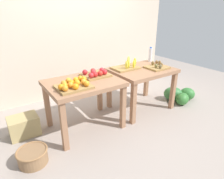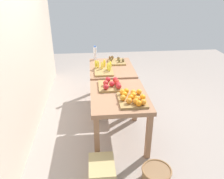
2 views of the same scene
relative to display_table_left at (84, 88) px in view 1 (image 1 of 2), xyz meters
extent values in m
plane|color=gray|center=(0.56, 0.00, -0.64)|extent=(8.00, 8.00, 0.00)
cube|color=beige|center=(0.56, 1.35, 0.86)|extent=(4.40, 0.12, 3.00)
cube|color=#976A4C|center=(0.00, 0.00, 0.08)|extent=(1.04, 0.80, 0.06)
cube|color=#976A4C|center=(-0.46, -0.34, -0.29)|extent=(0.07, 0.07, 0.69)
cube|color=#976A4C|center=(0.46, -0.34, -0.29)|extent=(0.07, 0.07, 0.69)
cube|color=#976A4C|center=(-0.46, 0.34, -0.29)|extent=(0.07, 0.07, 0.69)
cube|color=#976A4C|center=(0.46, 0.34, -0.29)|extent=(0.07, 0.07, 0.69)
cube|color=#976A4C|center=(1.12, 0.00, 0.08)|extent=(1.04, 0.80, 0.06)
cube|color=#976A4C|center=(0.66, -0.34, -0.29)|extent=(0.07, 0.07, 0.69)
cube|color=#976A4C|center=(1.58, -0.34, -0.29)|extent=(0.07, 0.07, 0.69)
cube|color=#976A4C|center=(0.66, 0.34, -0.29)|extent=(0.07, 0.07, 0.69)
cube|color=#976A4C|center=(1.58, 0.34, -0.29)|extent=(0.07, 0.07, 0.69)
cube|color=#9B7843|center=(-0.21, -0.15, 0.12)|extent=(0.44, 0.36, 0.03)
sphere|color=orange|center=(-0.23, -0.13, 0.18)|extent=(0.10, 0.10, 0.08)
sphere|color=orange|center=(-0.24, -0.28, 0.18)|extent=(0.10, 0.10, 0.08)
sphere|color=orange|center=(-0.06, -0.04, 0.18)|extent=(0.09, 0.09, 0.08)
sphere|color=orange|center=(-0.34, -0.17, 0.18)|extent=(0.08, 0.08, 0.08)
sphere|color=orange|center=(-0.04, -0.10, 0.18)|extent=(0.09, 0.09, 0.08)
sphere|color=orange|center=(-0.37, -0.26, 0.18)|extent=(0.09, 0.09, 0.08)
sphere|color=orange|center=(-0.17, -0.17, 0.18)|extent=(0.10, 0.10, 0.08)
sphere|color=orange|center=(-0.08, -0.26, 0.18)|extent=(0.10, 0.10, 0.08)
sphere|color=orange|center=(-0.08, -0.18, 0.18)|extent=(0.11, 0.11, 0.08)
sphere|color=orange|center=(-0.32, -0.09, 0.18)|extent=(0.09, 0.09, 0.08)
sphere|color=orange|center=(-0.39, -0.20, 0.18)|extent=(0.10, 0.10, 0.08)
sphere|color=orange|center=(-0.14, -0.06, 0.18)|extent=(0.11, 0.11, 0.08)
sphere|color=orange|center=(-0.23, -0.02, 0.18)|extent=(0.10, 0.10, 0.08)
sphere|color=orange|center=(-0.27, -0.20, 0.18)|extent=(0.11, 0.11, 0.08)
cube|color=#9B7843|center=(0.26, 0.11, 0.12)|extent=(0.40, 0.34, 0.03)
sphere|color=red|center=(0.38, 0.12, 0.18)|extent=(0.09, 0.09, 0.08)
sphere|color=red|center=(0.21, 0.08, 0.18)|extent=(0.11, 0.11, 0.08)
sphere|color=red|center=(0.25, 0.17, 0.18)|extent=(0.08, 0.08, 0.08)
sphere|color=red|center=(0.28, 0.00, 0.18)|extent=(0.08, 0.08, 0.08)
sphere|color=red|center=(0.12, 0.17, 0.18)|extent=(0.11, 0.11, 0.08)
sphere|color=red|center=(0.37, 0.01, 0.18)|extent=(0.11, 0.11, 0.08)
sphere|color=red|center=(0.19, -0.01, 0.18)|extent=(0.09, 0.09, 0.08)
sphere|color=red|center=(0.12, -0.01, 0.18)|extent=(0.11, 0.11, 0.08)
cube|color=#9B7843|center=(0.88, 0.16, 0.12)|extent=(0.44, 0.32, 0.03)
ellipsoid|color=yellow|center=(0.83, 0.06, 0.21)|extent=(0.05, 0.05, 0.14)
ellipsoid|color=yellow|center=(0.88, 0.08, 0.21)|extent=(0.05, 0.06, 0.14)
ellipsoid|color=yellow|center=(1.05, 0.29, 0.21)|extent=(0.06, 0.06, 0.14)
ellipsoid|color=yellow|center=(1.06, 0.13, 0.21)|extent=(0.07, 0.07, 0.14)
ellipsoid|color=yellow|center=(0.96, 0.04, 0.21)|extent=(0.06, 0.06, 0.14)
ellipsoid|color=yellow|center=(1.01, 0.25, 0.21)|extent=(0.06, 0.07, 0.14)
ellipsoid|color=yellow|center=(0.95, 0.18, 0.21)|extent=(0.05, 0.05, 0.14)
cube|color=#9B7843|center=(1.35, -0.12, 0.12)|extent=(0.36, 0.32, 0.03)
ellipsoid|color=brown|center=(1.30, -0.24, 0.18)|extent=(0.07, 0.07, 0.07)
ellipsoid|color=brown|center=(1.40, -0.16, 0.18)|extent=(0.05, 0.06, 0.07)
ellipsoid|color=brown|center=(1.46, 0.00, 0.18)|extent=(0.06, 0.06, 0.07)
ellipsoid|color=brown|center=(1.35, -0.01, 0.18)|extent=(0.06, 0.06, 0.07)
ellipsoid|color=brown|center=(1.48, -0.05, 0.18)|extent=(0.07, 0.07, 0.07)
ellipsoid|color=brown|center=(1.28, -0.16, 0.18)|extent=(0.07, 0.06, 0.07)
cylinder|color=silver|center=(1.58, 0.29, 0.24)|extent=(0.07, 0.07, 0.26)
cylinder|color=blue|center=(1.58, 0.29, 0.38)|extent=(0.04, 0.04, 0.02)
ellipsoid|color=#327332|center=(2.14, -0.27, -0.52)|extent=(0.35, 0.37, 0.24)
ellipsoid|color=#337138|center=(1.87, -0.13, -0.50)|extent=(0.45, 0.45, 0.27)
ellipsoid|color=#32712F|center=(1.86, -0.36, -0.52)|extent=(0.34, 0.31, 0.23)
cylinder|color=olive|center=(-0.87, -0.35, -0.55)|extent=(0.34, 0.34, 0.17)
torus|color=olive|center=(-0.87, -0.35, -0.47)|extent=(0.36, 0.36, 0.02)
cube|color=tan|center=(-0.83, 0.30, -0.49)|extent=(0.40, 0.30, 0.29)
camera|label=1|loc=(-1.11, -2.37, 1.07)|focal=31.05mm
camera|label=2|loc=(-2.81, 0.37, 1.56)|focal=36.35mm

